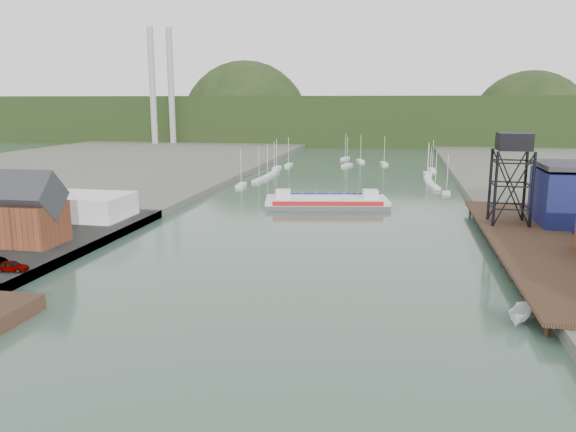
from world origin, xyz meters
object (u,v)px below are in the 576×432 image
at_px(car_west_a, 12,266).
at_px(lift_tower, 514,147).
at_px(motorboat, 520,315).
at_px(harbor_building, 21,215).
at_px(chain_ferry, 327,202).

bearing_deg(car_west_a, lift_tower, -61.14).
relative_size(motorboat, car_west_a, 1.21).
relative_size(harbor_building, motorboat, 2.38).
height_order(harbor_building, motorboat, harbor_building).
xyz_separation_m(harbor_building, chain_ferry, (41.77, 48.28, -4.96)).
bearing_deg(motorboat, lift_tower, 106.88).
xyz_separation_m(harbor_building, motorboat, (70.91, -15.14, -5.10)).
height_order(harbor_building, lift_tower, lift_tower).
xyz_separation_m(motorboat, car_west_a, (-62.91, 1.74, 1.33)).
bearing_deg(harbor_building, lift_tower, 19.98).
xyz_separation_m(chain_ferry, motorboat, (29.14, -63.43, -0.14)).
xyz_separation_m(lift_tower, car_west_a, (-69.00, -41.40, -13.32)).
height_order(harbor_building, car_west_a, harbor_building).
height_order(motorboat, car_west_a, car_west_a).
relative_size(harbor_building, chain_ferry, 0.42).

